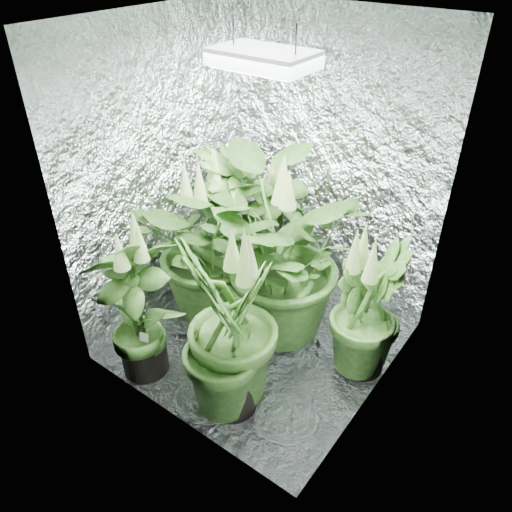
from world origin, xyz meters
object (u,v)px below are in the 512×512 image
object	(u,v)px
grow_lamp	(263,59)
plant_b	(280,230)
plant_d	(232,227)
plant_c	(367,312)
plant_g	(229,331)
plant_a	(215,247)
plant_f	(136,306)
circulation_fan	(355,346)
plant_e	(275,259)

from	to	relation	value
grow_lamp	plant_b	size ratio (longest dim) A/B	0.49
grow_lamp	plant_d	world-z (taller)	grow_lamp
plant_c	plant_g	distance (m)	0.87
grow_lamp	plant_a	size ratio (longest dim) A/B	0.41
plant_d	grow_lamp	bearing A→B (deg)	-33.25
plant_d	plant_g	xyz separation A→B (m)	(0.67, -0.86, 0.01)
plant_f	circulation_fan	size ratio (longest dim) A/B	3.05
plant_c	plant_g	xyz separation A→B (m)	(-0.46, -0.73, 0.13)
grow_lamp	plant_b	xyz separation A→B (m)	(-0.29, 0.64, -1.36)
grow_lamp	plant_a	bearing A→B (deg)	172.57
plant_d	circulation_fan	distance (m)	1.18
plant_b	circulation_fan	world-z (taller)	plant_b
plant_a	plant_c	world-z (taller)	plant_a
grow_lamp	plant_g	distance (m)	1.37
plant_b	circulation_fan	xyz separation A→B (m)	(0.89, -0.46, -0.31)
plant_g	plant_b	bearing A→B (deg)	111.96
plant_b	plant_f	size ratio (longest dim) A/B	0.92
grow_lamp	plant_f	distance (m)	1.53
plant_a	plant_c	distance (m)	1.09
plant_a	plant_d	xyz separation A→B (m)	(-0.06, 0.27, 0.00)
plant_f	circulation_fan	distance (m)	1.37
grow_lamp	plant_g	size ratio (longest dim) A/B	0.40
grow_lamp	plant_g	world-z (taller)	grow_lamp
plant_a	plant_b	bearing A→B (deg)	76.91
plant_b	plant_c	xyz separation A→B (m)	(0.93, -0.45, -0.02)
plant_f	circulation_fan	world-z (taller)	plant_f
plant_c	plant_f	xyz separation A→B (m)	(-1.08, -0.83, 0.06)
plant_c	plant_e	xyz separation A→B (m)	(-0.62, -0.08, 0.17)
plant_b	plant_g	distance (m)	1.28
grow_lamp	plant_d	xyz separation A→B (m)	(-0.49, 0.32, -1.26)
plant_g	plant_f	bearing A→B (deg)	-170.69
plant_e	plant_g	bearing A→B (deg)	-76.26
grow_lamp	plant_e	size ratio (longest dim) A/B	0.37
plant_c	plant_g	world-z (taller)	plant_g
plant_a	circulation_fan	size ratio (longest dim) A/B	3.38
plant_a	plant_c	size ratio (longest dim) A/B	1.23
plant_c	plant_e	bearing A→B (deg)	-172.83
plant_e	circulation_fan	xyz separation A→B (m)	(0.58, 0.06, -0.47)
grow_lamp	plant_a	xyz separation A→B (m)	(-0.43, 0.06, -1.26)
plant_e	plant_a	bearing A→B (deg)	-172.80
plant_a	plant_g	xyz separation A→B (m)	(0.61, -0.59, 0.02)
plant_a	plant_b	world-z (taller)	plant_a
plant_b	plant_d	bearing A→B (deg)	-122.14
plant_a	plant_g	bearing A→B (deg)	-44.23
plant_c	plant_e	distance (m)	0.65
grow_lamp	plant_c	world-z (taller)	grow_lamp
plant_b	plant_c	bearing A→B (deg)	-25.66
plant_a	plant_f	bearing A→B (deg)	-90.59
grow_lamp	plant_e	distance (m)	1.21
grow_lamp	plant_f	size ratio (longest dim) A/B	0.45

